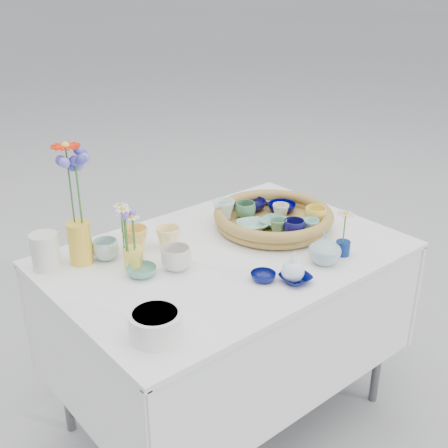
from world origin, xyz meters
TOP-DOWN VIEW (x-y plane):
  - ground at (0.00, 0.00)m, footprint 80.00×80.00m
  - display_table at (0.00, 0.00)m, footprint 1.26×0.86m
  - wicker_tray at (0.28, 0.05)m, footprint 0.47×0.47m
  - tray_ceramic_0 at (0.30, 0.21)m, footprint 0.14×0.14m
  - tray_ceramic_1 at (0.39, 0.11)m, footprint 0.12×0.12m
  - tray_ceramic_2 at (0.40, -0.06)m, footprint 0.09×0.09m
  - tray_ceramic_3 at (0.26, 0.02)m, footprint 0.14×0.14m
  - tray_ceramic_4 at (0.22, -0.04)m, footprint 0.08×0.08m
  - tray_ceramic_5 at (0.17, 0.06)m, footprint 0.15×0.15m
  - tray_ceramic_6 at (0.15, 0.20)m, footprint 0.09×0.09m
  - tray_ceramic_7 at (0.33, 0.06)m, footprint 0.07×0.07m
  - tray_ceramic_8 at (0.42, 0.23)m, footprint 0.13×0.13m
  - tray_ceramic_9 at (0.26, -0.09)m, footprint 0.09×0.09m
  - tray_ceramic_10 at (0.10, 0.01)m, footprint 0.10×0.10m
  - tray_ceramic_11 at (0.32, -0.11)m, footprint 0.07×0.07m
  - tray_ceramic_12 at (0.23, 0.16)m, footprint 0.11×0.11m
  - loose_ceramic_0 at (-0.25, 0.23)m, footprint 0.11×0.11m
  - loose_ceramic_1 at (-0.15, 0.16)m, footprint 0.12×0.12m
  - loose_ceramic_2 at (-0.33, 0.05)m, footprint 0.11×0.11m
  - loose_ceramic_3 at (-0.22, 0.01)m, footprint 0.13×0.13m
  - loose_ceramic_4 at (-0.04, -0.23)m, footprint 0.10×0.10m
  - loose_ceramic_5 at (-0.36, 0.24)m, footprint 0.10×0.10m
  - loose_ceramic_6 at (0.03, -0.31)m, footprint 0.11×0.11m
  - fluted_bowl at (-0.49, -0.27)m, footprint 0.19×0.19m
  - bud_vase_paleblue at (0.03, -0.30)m, footprint 0.09×0.09m
  - bud_vase_seafoam at (0.21, -0.28)m, footprint 0.13×0.13m
  - bud_vase_cobalt at (0.31, -0.28)m, footprint 0.06×0.06m
  - single_daisy at (0.30, -0.28)m, footprint 0.08×0.08m
  - tall_vase_yellow at (-0.44, 0.27)m, footprint 0.09×0.09m
  - gerbera at (-0.45, 0.28)m, footprint 0.11×0.11m
  - hydrangea at (-0.43, 0.26)m, footprint 0.10×0.10m
  - white_pitcher at (-0.55, 0.31)m, footprint 0.16×0.14m
  - daisy_cup at (-0.32, 0.12)m, footprint 0.09×0.09m
  - daisy_posy at (-0.34, 0.12)m, footprint 0.10×0.10m

SIDE VIEW (x-z plane):
  - ground at x=0.00m, z-range 0.00..0.00m
  - display_table at x=0.00m, z-range -0.38..0.38m
  - loose_ceramic_6 at x=0.03m, z-range 0.77..0.79m
  - loose_ceramic_4 at x=-0.04m, z-range 0.77..0.79m
  - loose_ceramic_2 at x=-0.33m, z-range 0.77..0.80m
  - bud_vase_cobalt at x=0.31m, z-range 0.77..0.82m
  - tray_ceramic_10 at x=0.10m, z-range 0.78..0.81m
  - tray_ceramic_8 at x=0.42m, z-range 0.78..0.81m
  - tray_ceramic_3 at x=0.26m, z-range 0.78..0.81m
  - tray_ceramic_5 at x=0.17m, z-range 0.78..0.81m
  - tray_ceramic_1 at x=0.39m, z-range 0.78..0.82m
  - loose_ceramic_5 at x=-0.36m, z-range 0.77..0.84m
  - daisy_cup at x=-0.32m, z-range 0.77..0.84m
  - tray_ceramic_0 at x=0.30m, z-range 0.78..0.82m
  - wicker_tray at x=0.28m, z-range 0.77..0.84m
  - fluted_bowl at x=-0.49m, z-range 0.77..0.84m
  - loose_ceramic_3 at x=-0.22m, z-range 0.77..0.85m
  - loose_ceramic_1 at x=-0.15m, z-range 0.77..0.85m
  - loose_ceramic_0 at x=-0.25m, z-range 0.77..0.85m
  - tray_ceramic_11 at x=0.32m, z-range 0.78..0.84m
  - tray_ceramic_4 at x=0.22m, z-range 0.78..0.84m
  - tray_ceramic_7 at x=0.33m, z-range 0.78..0.84m
  - tray_ceramic_9 at x=0.26m, z-range 0.78..0.85m
  - tray_ceramic_12 at x=0.23m, z-range 0.78..0.85m
  - tray_ceramic_2 at x=0.40m, z-range 0.78..0.85m
  - tray_ceramic_6 at x=0.15m, z-range 0.78..0.86m
  - bud_vase_paleblue at x=0.03m, z-range 0.77..0.88m
  - bud_vase_seafoam at x=0.21m, z-range 0.77..0.88m
  - white_pitcher at x=-0.55m, z-range 0.77..0.89m
  - tall_vase_yellow at x=-0.44m, z-range 0.77..0.92m
  - single_daisy at x=0.30m, z-range 0.81..0.94m
  - daisy_posy at x=-0.34m, z-range 0.84..1.00m
  - hydrangea at x=-0.43m, z-range 0.87..1.18m
  - gerbera at x=-0.45m, z-range 0.91..1.20m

